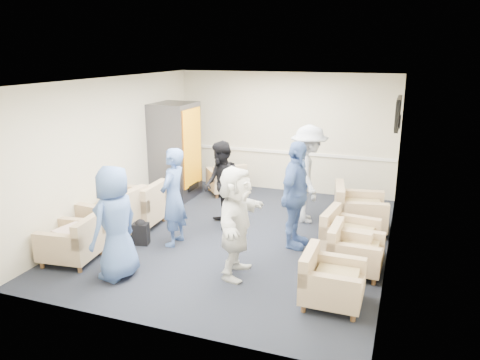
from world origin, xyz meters
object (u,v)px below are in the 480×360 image
(armchair_left_near, at_px, (74,243))
(person_mid_right, at_px, (296,195))
(armchair_corner, at_px, (227,181))
(person_front_left, at_px, (115,223))
(armchair_right_far, at_px, (356,212))
(person_mid_left, at_px, (173,197))
(armchair_right_midfar, at_px, (347,238))
(person_back_left, at_px, (221,185))
(person_front_right, at_px, (236,222))
(armchair_right_near, at_px, (329,282))
(armchair_left_mid, at_px, (115,217))
(person_back_right, at_px, (308,174))
(vending_machine, at_px, (175,151))
(armchair_left_far, at_px, (140,208))
(armchair_right_midnear, at_px, (352,253))

(armchair_left_near, distance_m, person_mid_right, 3.55)
(armchair_left_near, relative_size, armchair_corner, 0.81)
(person_front_left, bearing_deg, armchair_left_near, -92.37)
(armchair_right_far, relative_size, person_mid_left, 0.63)
(person_front_left, height_order, person_mid_right, person_mid_right)
(armchair_right_midfar, xyz_separation_m, person_back_left, (-2.34, 0.51, 0.49))
(armchair_right_far, relative_size, person_front_right, 0.63)
(armchair_right_near, bearing_deg, armchair_right_midfar, -0.67)
(person_front_right, bearing_deg, person_mid_right, -27.18)
(armchair_corner, distance_m, person_back_left, 2.13)
(armchair_corner, bearing_deg, armchair_left_mid, 34.78)
(armchair_corner, relative_size, person_back_left, 0.66)
(person_front_left, distance_m, person_back_right, 3.80)
(armchair_left_near, relative_size, person_front_left, 0.52)
(person_mid_left, bearing_deg, armchair_right_near, 68.28)
(armchair_left_near, relative_size, person_mid_right, 0.49)
(person_back_left, bearing_deg, person_front_left, -51.82)
(armchair_left_mid, height_order, armchair_right_midfar, armchair_left_mid)
(person_back_left, height_order, person_back_right, person_back_right)
(vending_machine, bearing_deg, person_mid_right, -29.70)
(armchair_left_far, relative_size, person_front_right, 0.56)
(armchair_right_midfar, xyz_separation_m, armchair_right_far, (0.01, 1.17, 0.04))
(armchair_left_far, bearing_deg, armchair_left_near, -7.12)
(armchair_corner, bearing_deg, person_front_left, 51.31)
(person_mid_left, relative_size, person_back_right, 0.89)
(armchair_left_far, xyz_separation_m, armchair_right_near, (3.75, -1.58, -0.05))
(armchair_right_midfar, bearing_deg, person_mid_left, 106.76)
(person_front_right, bearing_deg, vending_machine, 35.91)
(armchair_left_far, bearing_deg, armchair_left_mid, -14.01)
(armchair_left_near, relative_size, armchair_right_near, 1.14)
(armchair_corner, relative_size, vending_machine, 0.51)
(armchair_left_mid, distance_m, person_front_right, 2.59)
(armchair_right_midfar, relative_size, person_back_left, 0.55)
(armchair_left_mid, bearing_deg, armchair_right_midnear, 95.64)
(person_mid_right, bearing_deg, armchair_right_near, -146.42)
(armchair_right_near, distance_m, person_front_right, 1.53)
(armchair_right_midfar, bearing_deg, armchair_left_far, 96.28)
(armchair_right_near, height_order, armchair_corner, armchair_corner)
(armchair_right_midfar, relative_size, person_mid_left, 0.53)
(armchair_left_near, xyz_separation_m, vending_machine, (-0.07, 3.51, 0.73))
(armchair_left_near, xyz_separation_m, armchair_corner, (0.90, 4.10, -0.01))
(person_back_right, height_order, person_mid_right, person_back_right)
(armchair_right_midnear, distance_m, person_front_left, 3.45)
(armchair_left_far, bearing_deg, person_front_left, 20.21)
(armchair_left_mid, xyz_separation_m, person_mid_left, (1.11, 0.09, 0.45))
(armchair_right_far, bearing_deg, armchair_corner, 56.84)
(armchair_right_near, distance_m, armchair_corner, 5.00)
(armchair_corner, height_order, person_mid_left, person_mid_left)
(person_back_left, relative_size, person_back_right, 0.87)
(person_front_left, relative_size, person_mid_right, 0.93)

